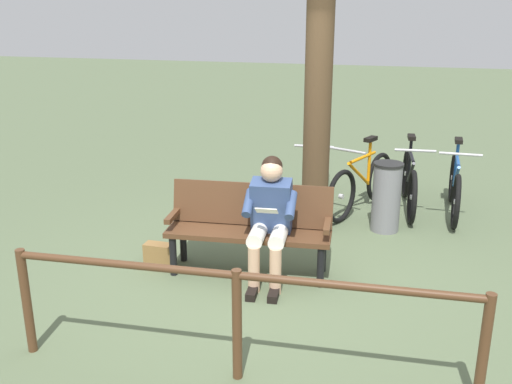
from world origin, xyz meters
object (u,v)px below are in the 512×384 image
bench (250,222)px  person_reading (270,214)px  litter_bin (386,197)px  handbag (159,255)px  bicycle_blue (409,182)px  tree_trunk (319,61)px  bicycle_silver (455,187)px  bicycle_purple (316,178)px  bicycle_orange (361,184)px

bench → person_reading: bearing=143.4°
litter_bin → handbag: bearing=35.5°
bench → bicycle_blue: (-1.53, -2.24, -0.15)m
tree_trunk → litter_bin: 1.75m
bicycle_silver → bicycle_purple: 1.74m
person_reading → litter_bin: size_ratio=1.47×
bicycle_silver → person_reading: bearing=-36.5°
handbag → bicycle_silver: 3.80m
bench → handbag: 1.00m
bench → bicycle_silver: (-2.08, -2.19, -0.15)m
person_reading → bicycle_orange: size_ratio=0.77×
litter_bin → bicycle_blue: bearing=-107.5°
bicycle_purple → bicycle_blue: bearing=91.3°
bench → bicycle_blue: 2.71m
bicycle_orange → tree_trunk: bearing=-8.2°
person_reading → bicycle_blue: (-1.29, -2.38, -0.31)m
litter_bin → bicycle_purple: size_ratio=0.49×
person_reading → bicycle_purple: (-0.10, -2.30, -0.31)m
tree_trunk → bicycle_orange: (-0.48, -0.78, -1.59)m
handbag → tree_trunk: (-1.37, -1.38, 1.83)m
bicycle_orange → bicycle_purple: bearing=-79.4°
litter_bin → bicycle_blue: bicycle_blue is taller
bicycle_purple → tree_trunk: bearing=4.7°
handbag → bicycle_orange: 2.86m
bench → bicycle_purple: bearing=-102.9°
bicycle_orange → bicycle_blue: bearing=134.1°
handbag → bicycle_silver: bearing=-142.1°
person_reading → bicycle_silver: size_ratio=0.71×
bench → litter_bin: (-1.27, -1.41, -0.10)m
person_reading → bench: bearing=-36.6°
bench → bicycle_blue: bearing=-128.4°
handbag → tree_trunk: 2.67m
person_reading → bicycle_blue: bearing=-122.6°
bicycle_silver → bicycle_orange: bearing=-79.6°
litter_bin → bicycle_purple: 1.19m
bench → tree_trunk: bearing=-114.4°
person_reading → litter_bin: bearing=-127.6°
bicycle_silver → bicycle_orange: (1.14, 0.17, 0.00)m
bicycle_silver → bicycle_purple: same height
litter_bin → bicycle_orange: (0.33, -0.60, -0.05)m
litter_bin → person_reading: bearing=56.4°
bicycle_silver → litter_bin: bearing=-44.6°
bicycle_silver → tree_trunk: bearing=-57.8°
person_reading → tree_trunk: (-0.22, -1.38, 1.29)m
tree_trunk → bicycle_orange: tree_trunk is taller
handbag → bicycle_silver: size_ratio=0.18×
person_reading → litter_bin: 1.89m
bicycle_blue → bicycle_purple: 1.19m
tree_trunk → bicycle_blue: bearing=-136.9°
bench → litter_bin: bearing=-136.0°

